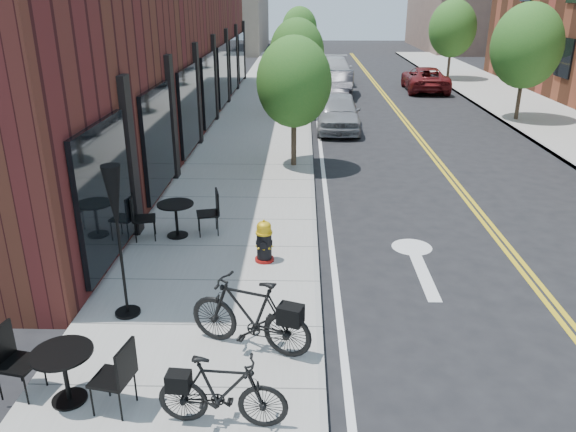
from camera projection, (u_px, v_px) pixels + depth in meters
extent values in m
plane|color=black|center=(322.00, 333.00, 8.87)|extent=(120.00, 120.00, 0.00)
cube|color=#9E9B93|center=(251.00, 157.00, 18.19)|extent=(4.00, 70.00, 0.12)
cube|color=#4E1919|center=(137.00, 37.00, 20.74)|extent=(5.00, 28.00, 7.00)
cylinder|color=#382B1E|center=(294.00, 139.00, 16.91)|extent=(0.16, 0.16, 1.61)
ellipsoid|color=#286821|center=(294.00, 82.00, 16.28)|extent=(2.20, 2.20, 2.64)
cylinder|color=#382B1E|center=(297.00, 94.00, 24.33)|extent=(0.16, 0.16, 1.68)
ellipsoid|color=#286821|center=(297.00, 52.00, 23.68)|extent=(2.30, 2.30, 2.76)
cylinder|color=#382B1E|center=(298.00, 71.00, 31.78)|extent=(0.16, 0.16, 1.57)
ellipsoid|color=#286821|center=(298.00, 41.00, 31.18)|extent=(2.10, 2.10, 2.52)
cylinder|color=#382B1E|center=(299.00, 56.00, 39.19)|extent=(0.16, 0.16, 1.71)
ellipsoid|color=#286821|center=(299.00, 28.00, 38.52)|extent=(2.40, 2.40, 2.88)
cylinder|color=#382B1E|center=(519.00, 97.00, 23.15)|extent=(0.16, 0.16, 1.82)
ellipsoid|color=#286821|center=(527.00, 46.00, 22.40)|extent=(2.80, 2.80, 3.36)
cylinder|color=#382B1E|center=(449.00, 63.00, 34.30)|extent=(0.16, 0.16, 1.82)
ellipsoid|color=#286821|center=(452.00, 29.00, 33.55)|extent=(2.80, 2.80, 3.36)
cylinder|color=maroon|center=(264.00, 259.00, 11.00)|extent=(0.37, 0.37, 0.06)
cylinder|color=black|center=(264.00, 246.00, 10.90)|extent=(0.29, 0.29, 0.56)
cylinder|color=gold|center=(264.00, 233.00, 10.79)|extent=(0.33, 0.33, 0.04)
cylinder|color=gold|center=(264.00, 229.00, 10.77)|extent=(0.28, 0.28, 0.13)
ellipsoid|color=gold|center=(264.00, 225.00, 10.74)|extent=(0.27, 0.27, 0.16)
cylinder|color=gold|center=(264.00, 221.00, 10.71)|extent=(0.05, 0.05, 0.06)
imported|color=black|center=(250.00, 314.00, 8.09)|extent=(1.97, 1.15, 1.14)
imported|color=black|center=(222.00, 392.00, 6.65)|extent=(1.61, 0.56, 0.95)
cylinder|color=black|center=(70.00, 399.00, 7.23)|extent=(0.53, 0.53, 0.03)
cylinder|color=black|center=(66.00, 377.00, 7.10)|extent=(0.07, 0.07, 0.71)
cylinder|color=black|center=(62.00, 353.00, 6.97)|extent=(0.91, 0.91, 0.03)
cylinder|color=black|center=(178.00, 235.00, 12.13)|extent=(0.54, 0.54, 0.03)
cylinder|color=black|center=(177.00, 220.00, 12.00)|extent=(0.07, 0.07, 0.71)
cylinder|color=black|center=(175.00, 204.00, 11.87)|extent=(0.94, 0.94, 0.03)
cylinder|color=black|center=(128.00, 312.00, 9.18)|extent=(0.41, 0.41, 0.05)
cylinder|color=black|center=(120.00, 244.00, 8.73)|extent=(0.05, 0.05, 2.44)
cone|color=black|center=(114.00, 200.00, 8.46)|extent=(0.30, 0.30, 1.08)
imported|color=gray|center=(338.00, 112.00, 21.87)|extent=(1.81, 4.18, 1.40)
imported|color=black|center=(340.00, 84.00, 29.10)|extent=(1.74, 4.00, 1.28)
imported|color=#B7B7BC|center=(334.00, 70.00, 33.57)|extent=(2.16, 5.13, 1.48)
imported|color=maroon|center=(425.00, 79.00, 30.74)|extent=(2.35, 4.77, 1.30)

